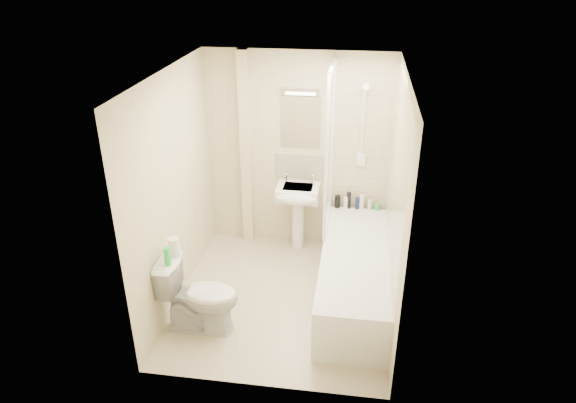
# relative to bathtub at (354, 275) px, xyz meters

# --- Properties ---
(floor) EXTENTS (2.50, 2.50, 0.00)m
(floor) POSITION_rel_bathtub_xyz_m (-0.75, -0.13, -0.29)
(floor) COLOR beige
(floor) RESTS_ON ground
(wall_back) EXTENTS (2.20, 0.02, 2.40)m
(wall_back) POSITION_rel_bathtub_xyz_m (-0.75, 1.12, 0.91)
(wall_back) COLOR beige
(wall_back) RESTS_ON ground
(wall_left) EXTENTS (0.02, 2.50, 2.40)m
(wall_left) POSITION_rel_bathtub_xyz_m (-1.85, -0.13, 0.91)
(wall_left) COLOR beige
(wall_left) RESTS_ON ground
(wall_right) EXTENTS (0.02, 2.50, 2.40)m
(wall_right) POSITION_rel_bathtub_xyz_m (0.35, -0.13, 0.91)
(wall_right) COLOR beige
(wall_right) RESTS_ON ground
(ceiling) EXTENTS (2.20, 2.50, 0.02)m
(ceiling) POSITION_rel_bathtub_xyz_m (-0.75, -0.13, 2.11)
(ceiling) COLOR white
(ceiling) RESTS_ON wall_back
(tile_back) EXTENTS (0.70, 0.01, 1.75)m
(tile_back) POSITION_rel_bathtub_xyz_m (0.00, 1.11, 1.14)
(tile_back) COLOR beige
(tile_back) RESTS_ON wall_back
(tile_right) EXTENTS (0.01, 2.10, 1.75)m
(tile_right) POSITION_rel_bathtub_xyz_m (0.34, 0.00, 1.14)
(tile_right) COLOR beige
(tile_right) RESTS_ON wall_right
(pipe_boxing) EXTENTS (0.12, 0.12, 2.40)m
(pipe_boxing) POSITION_rel_bathtub_xyz_m (-1.37, 1.06, 0.91)
(pipe_boxing) COLOR beige
(pipe_boxing) RESTS_ON ground
(splashback) EXTENTS (0.60, 0.02, 0.30)m
(splashback) POSITION_rel_bathtub_xyz_m (-0.72, 1.11, 0.74)
(splashback) COLOR beige
(splashback) RESTS_ON wall_back
(mirror) EXTENTS (0.46, 0.01, 0.60)m
(mirror) POSITION_rel_bathtub_xyz_m (-0.72, 1.11, 1.29)
(mirror) COLOR white
(mirror) RESTS_ON wall_back
(strip_light) EXTENTS (0.42, 0.07, 0.07)m
(strip_light) POSITION_rel_bathtub_xyz_m (-0.72, 1.09, 1.66)
(strip_light) COLOR silver
(strip_light) RESTS_ON wall_back
(bathtub) EXTENTS (0.70, 2.10, 0.55)m
(bathtub) POSITION_rel_bathtub_xyz_m (0.00, 0.00, 0.00)
(bathtub) COLOR white
(bathtub) RESTS_ON ground
(shower_screen) EXTENTS (0.04, 0.92, 1.80)m
(shower_screen) POSITION_rel_bathtub_xyz_m (-0.35, 0.67, 1.16)
(shower_screen) COLOR white
(shower_screen) RESTS_ON bathtub
(shower_fixture) EXTENTS (0.10, 0.16, 0.99)m
(shower_fixture) POSITION_rel_bathtub_xyz_m (-0.00, 1.07, 1.26)
(shower_fixture) COLOR white
(shower_fixture) RESTS_ON wall_back
(pedestal_sink) EXTENTS (0.50, 0.47, 0.97)m
(pedestal_sink) POSITION_rel_bathtub_xyz_m (-0.72, 0.89, 0.39)
(pedestal_sink) COLOR white
(pedestal_sink) RESTS_ON ground
(bottle_black_a) EXTENTS (0.07, 0.07, 0.15)m
(bottle_black_a) POSITION_rel_bathtub_xyz_m (-0.25, 1.03, 0.34)
(bottle_black_a) COLOR black
(bottle_black_a) RESTS_ON bathtub
(bottle_white_a) EXTENTS (0.06, 0.06, 0.15)m
(bottle_white_a) POSITION_rel_bathtub_xyz_m (-0.15, 1.03, 0.33)
(bottle_white_a) COLOR white
(bottle_white_a) RESTS_ON bathtub
(bottle_black_b) EXTENTS (0.05, 0.05, 0.21)m
(bottle_black_b) POSITION_rel_bathtub_xyz_m (-0.12, 1.03, 0.37)
(bottle_black_b) COLOR black
(bottle_black_b) RESTS_ON bathtub
(bottle_blue) EXTENTS (0.05, 0.05, 0.15)m
(bottle_blue) POSITION_rel_bathtub_xyz_m (-0.01, 1.03, 0.33)
(bottle_blue) COLOR navy
(bottle_blue) RESTS_ON bathtub
(bottle_cream) EXTENTS (0.06, 0.06, 0.19)m
(bottle_cream) POSITION_rel_bathtub_xyz_m (0.04, 1.03, 0.35)
(bottle_cream) COLOR #F8E1BF
(bottle_cream) RESTS_ON bathtub
(bottle_white_b) EXTENTS (0.05, 0.05, 0.12)m
(bottle_white_b) POSITION_rel_bathtub_xyz_m (0.14, 1.03, 0.32)
(bottle_white_b) COLOR silver
(bottle_white_b) RESTS_ON bathtub
(bottle_green) EXTENTS (0.05, 0.05, 0.08)m
(bottle_green) POSITION_rel_bathtub_xyz_m (0.23, 1.03, 0.30)
(bottle_green) COLOR #31C25B
(bottle_green) RESTS_ON bathtub
(toilet) EXTENTS (0.43, 0.75, 0.76)m
(toilet) POSITION_rel_bathtub_xyz_m (-1.47, -0.70, 0.09)
(toilet) COLOR white
(toilet) RESTS_ON ground
(toilet_roll_lower) EXTENTS (0.11, 0.11, 0.09)m
(toilet_roll_lower) POSITION_rel_bathtub_xyz_m (-1.71, -0.61, 0.52)
(toilet_roll_lower) COLOR white
(toilet_roll_lower) RESTS_ON toilet
(toilet_roll_upper) EXTENTS (0.11, 0.11, 0.11)m
(toilet_roll_upper) POSITION_rel_bathtub_xyz_m (-1.70, -0.64, 0.62)
(toilet_roll_upper) COLOR white
(toilet_roll_upper) RESTS_ON toilet_roll_lower
(green_bottle) EXTENTS (0.06, 0.06, 0.18)m
(green_bottle) POSITION_rel_bathtub_xyz_m (-1.72, -0.78, 0.56)
(green_bottle) COLOR green
(green_bottle) RESTS_ON toilet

